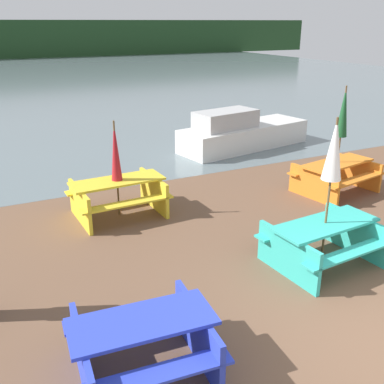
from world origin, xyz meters
The scene contains 10 objects.
water centered at (0.00, 32.13, 0.00)m, with size 60.00×50.00×0.00m.
far_treeline centered at (0.00, 52.13, 2.00)m, with size 80.00×1.60×4.00m.
picnic_table_blue centered at (-3.03, 1.07, 0.44)m, with size 1.73×1.51×0.73m.
picnic_table_teal centered at (0.53, 2.10, 0.46)m, with size 1.92×1.51×0.75m.
picnic_table_orange centered at (3.15, 4.61, 0.46)m, with size 2.08×1.68×0.74m.
picnic_table_yellow centered at (-1.89, 5.57, 0.48)m, with size 1.94×1.45×0.78m.
umbrella_white centered at (0.53, 2.10, 1.96)m, with size 0.31×0.31×2.48m.
umbrella_darkgreen centered at (3.15, 4.61, 1.90)m, with size 0.26×0.26×2.50m.
umbrella_crimson centered at (-1.89, 5.57, 1.35)m, with size 0.23×0.23×2.01m.
boat centered at (3.26, 9.00, 0.48)m, with size 4.60×2.13×1.27m.
Camera 1 is at (-4.37, -2.88, 3.81)m, focal length 42.00 mm.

